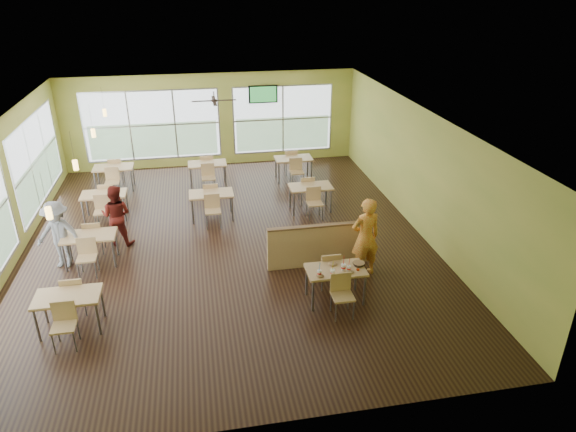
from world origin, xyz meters
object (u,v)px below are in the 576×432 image
(main_table, at_px, (336,274))
(man_plaid, at_px, (365,237))
(half_wall_divider, at_px, (319,245))
(food_basket, at_px, (359,264))

(main_table, distance_m, man_plaid, 1.32)
(half_wall_divider, xyz_separation_m, man_plaid, (0.92, -0.55, 0.40))
(half_wall_divider, bearing_deg, main_table, -90.00)
(half_wall_divider, bearing_deg, food_basket, -70.05)
(main_table, height_order, food_basket, main_table)
(half_wall_divider, bearing_deg, man_plaid, -31.09)
(man_plaid, height_order, food_basket, man_plaid)
(food_basket, bearing_deg, man_plaid, 63.75)
(half_wall_divider, height_order, food_basket, half_wall_divider)
(man_plaid, bearing_deg, main_table, 35.57)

